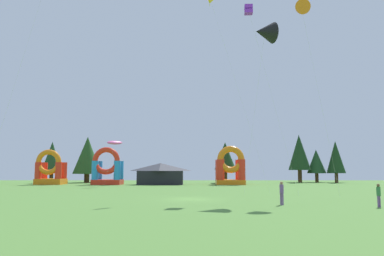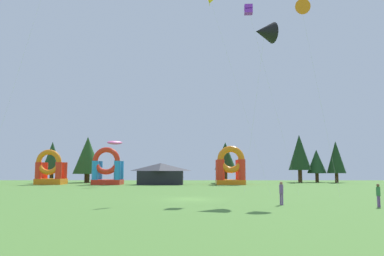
{
  "view_description": "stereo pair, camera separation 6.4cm",
  "coord_description": "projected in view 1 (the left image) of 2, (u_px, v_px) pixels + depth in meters",
  "views": [
    {
      "loc": [
        0.43,
        -35.99,
        2.77
      ],
      "look_at": [
        0.0,
        15.0,
        8.18
      ],
      "focal_mm": 36.2,
      "sensor_mm": 36.0,
      "label": 1
    },
    {
      "loc": [
        0.5,
        -35.99,
        2.77
      ],
      "look_at": [
        0.0,
        15.0,
        8.18
      ],
      "focal_mm": 36.2,
      "sensor_mm": 36.0,
      "label": 2
    }
  ],
  "objects": [
    {
      "name": "festival_tent",
      "position": [
        161.0,
        174.0,
        68.95
      ],
      "size": [
        7.92,
        4.36,
        3.81
      ],
      "color": "black",
      "rests_on": "ground_plane"
    },
    {
      "name": "kite_purple_box",
      "position": [
        249.0,
        10.0,
        43.03
      ],
      "size": [
        5.39,
        0.95,
        20.92
      ],
      "color": "purple",
      "rests_on": "ground_plane"
    },
    {
      "name": "inflatable_orange_dome",
      "position": [
        230.0,
        170.0,
        69.37
      ],
      "size": [
        5.1,
        4.97,
        6.86
      ],
      "color": "orange",
      "rests_on": "ground_plane"
    },
    {
      "name": "inflatable_yellow_castle",
      "position": [
        107.0,
        171.0,
        68.87
      ],
      "size": [
        5.06,
        4.13,
        6.61
      ],
      "color": "red",
      "rests_on": "ground_plane"
    },
    {
      "name": "ground_plane",
      "position": [
        191.0,
        199.0,
        35.5
      ],
      "size": [
        120.0,
        120.0,
        0.0
      ],
      "primitive_type": "plane",
      "color": "#548438"
    },
    {
      "name": "kite_pink_parafoil",
      "position": [
        115.0,
        143.0,
        61.72
      ],
      "size": [
        2.78,
        2.84,
        7.44
      ],
      "color": "#EA599E",
      "rests_on": "ground_plane"
    },
    {
      "name": "tree_row_2",
      "position": [
        52.0,
        157.0,
        77.33
      ],
      "size": [
        4.08,
        4.08,
        8.24
      ],
      "color": "#4C331E",
      "rests_on": "ground_plane"
    },
    {
      "name": "kite_orange_delta",
      "position": [
        301.0,
        8.0,
        40.43
      ],
      "size": [
        4.03,
        1.84,
        20.51
      ],
      "color": "orange",
      "rests_on": "ground_plane"
    },
    {
      "name": "inflatable_blue_arch",
      "position": [
        50.0,
        172.0,
        69.63
      ],
      "size": [
        4.76,
        4.06,
        6.24
      ],
      "color": "orange",
      "rests_on": "ground_plane"
    },
    {
      "name": "person_left_edge",
      "position": [
        282.0,
        191.0,
        29.92
      ],
      "size": [
        0.44,
        0.44,
        1.81
      ],
      "rotation": [
        0.0,
        0.0,
        2.28
      ],
      "color": "#724C8C",
      "rests_on": "ground_plane"
    },
    {
      "name": "tree_row_3",
      "position": [
        87.0,
        155.0,
        79.33
      ],
      "size": [
        5.77,
        5.77,
        9.39
      ],
      "color": "#4C331E",
      "rests_on": "ground_plane"
    },
    {
      "name": "tree_row_4",
      "position": [
        225.0,
        156.0,
        77.86
      ],
      "size": [
        4.32,
        4.32,
        8.15
      ],
      "color": "#4C331E",
      "rests_on": "ground_plane"
    },
    {
      "name": "kite_black_delta",
      "position": [
        265.0,
        32.0,
        38.39
      ],
      "size": [
        2.92,
        6.39,
        17.38
      ],
      "color": "black",
      "rests_on": "ground_plane"
    },
    {
      "name": "tree_row_5",
      "position": [
        299.0,
        153.0,
        80.53
      ],
      "size": [
        4.57,
        4.57,
        9.91
      ],
      "color": "#4C331E",
      "rests_on": "ground_plane"
    },
    {
      "name": "person_near_camera",
      "position": [
        379.0,
        193.0,
        28.16
      ],
      "size": [
        0.39,
        0.39,
        1.7
      ],
      "rotation": [
        0.0,
        0.0,
        3.59
      ],
      "color": "#724C8C",
      "rests_on": "ground_plane"
    },
    {
      "name": "tree_row_7",
      "position": [
        336.0,
        157.0,
        79.1
      ],
      "size": [
        3.75,
        3.75,
        8.49
      ],
      "color": "#4C331E",
      "rests_on": "ground_plane"
    },
    {
      "name": "tree_row_6",
      "position": [
        316.0,
        162.0,
        80.94
      ],
      "size": [
        3.89,
        3.89,
        6.83
      ],
      "color": "#4C331E",
      "rests_on": "ground_plane"
    }
  ]
}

